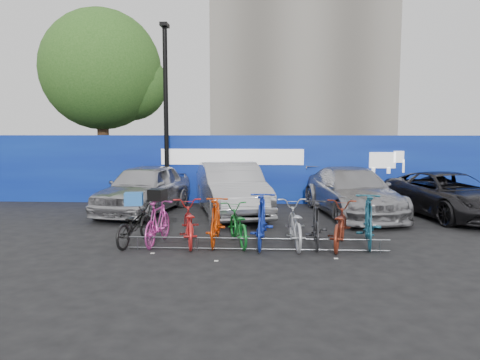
# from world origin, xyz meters

# --- Properties ---
(ground) EXTENTS (100.00, 100.00, 0.00)m
(ground) POSITION_xyz_m (0.00, 0.00, 0.00)
(ground) COLOR black
(ground) RESTS_ON ground
(hoarding) EXTENTS (22.00, 0.18, 2.40)m
(hoarding) POSITION_xyz_m (0.01, 6.00, 1.20)
(hoarding) COLOR navy
(hoarding) RESTS_ON ground
(tree) EXTENTS (5.40, 5.20, 7.80)m
(tree) POSITION_xyz_m (-6.77, 10.06, 5.07)
(tree) COLOR #382314
(tree) RESTS_ON ground
(lamppost) EXTENTS (0.25, 0.50, 6.11)m
(lamppost) POSITION_xyz_m (-3.20, 5.40, 3.27)
(lamppost) COLOR black
(lamppost) RESTS_ON ground
(bike_rack) EXTENTS (5.60, 0.03, 0.30)m
(bike_rack) POSITION_xyz_m (-0.00, -0.60, 0.16)
(bike_rack) COLOR #595B60
(bike_rack) RESTS_ON ground
(car_0) EXTENTS (2.56, 4.76, 1.54)m
(car_0) POSITION_xyz_m (-3.62, 3.93, 0.77)
(car_0) COLOR #AEAEB2
(car_0) RESTS_ON ground
(car_1) EXTENTS (2.79, 5.08, 1.59)m
(car_1) POSITION_xyz_m (-0.88, 3.71, 0.79)
(car_1) COLOR #AFB0B4
(car_1) RESTS_ON ground
(car_2) EXTENTS (2.85, 5.22, 1.43)m
(car_2) POSITION_xyz_m (2.82, 3.88, 0.72)
(car_2) COLOR #9C9CA0
(car_2) RESTS_ON ground
(car_3) EXTENTS (3.29, 5.15, 1.32)m
(car_3) POSITION_xyz_m (5.64, 3.72, 0.66)
(car_3) COLOR black
(car_3) RESTS_ON ground
(bike_0) EXTENTS (0.90, 1.79, 0.90)m
(bike_0) POSITION_xyz_m (-2.80, -0.12, 0.45)
(bike_0) COLOR black
(bike_0) RESTS_ON ground
(bike_1) EXTENTS (0.64, 1.71, 1.01)m
(bike_1) POSITION_xyz_m (-2.26, -0.10, 0.50)
(bike_1) COLOR #D03EA4
(bike_1) RESTS_ON ground
(bike_2) EXTENTS (1.01, 1.95, 0.98)m
(bike_2) POSITION_xyz_m (-1.57, -0.06, 0.49)
(bike_2) COLOR red
(bike_2) RESTS_ON ground
(bike_3) EXTENTS (0.50, 1.77, 1.07)m
(bike_3) POSITION_xyz_m (-0.95, -0.02, 0.53)
(bike_3) COLOR #CF3907
(bike_3) RESTS_ON ground
(bike_4) EXTENTS (1.03, 1.82, 0.91)m
(bike_4) POSITION_xyz_m (-0.46, -0.02, 0.45)
(bike_4) COLOR #127125
(bike_4) RESTS_ON ground
(bike_5) EXTENTS (0.66, 2.01, 1.19)m
(bike_5) POSITION_xyz_m (0.09, -0.14, 0.60)
(bike_5) COLOR #152DA0
(bike_5) RESTS_ON ground
(bike_6) EXTENTS (0.78, 1.94, 1.00)m
(bike_6) POSITION_xyz_m (0.82, -0.10, 0.50)
(bike_6) COLOR #B6B9BE
(bike_6) RESTS_ON ground
(bike_7) EXTENTS (0.58, 1.75, 1.03)m
(bike_7) POSITION_xyz_m (1.30, -0.09, 0.52)
(bike_7) COLOR #2A2A2D
(bike_7) RESTS_ON ground
(bike_8) EXTENTS (1.10, 1.99, 0.99)m
(bike_8) POSITION_xyz_m (1.80, -0.15, 0.50)
(bike_8) COLOR maroon
(bike_8) RESTS_ON ground
(bike_9) EXTENTS (0.84, 2.00, 1.16)m
(bike_9) POSITION_xyz_m (2.48, 0.04, 0.58)
(bike_9) COLOR #1B566E
(bike_9) RESTS_ON ground
(cargo_crate) EXTENTS (0.44, 0.36, 0.28)m
(cargo_crate) POSITION_xyz_m (-2.80, -0.12, 1.04)
(cargo_crate) COLOR blue
(cargo_crate) RESTS_ON bike_0
(cargo_topcase) EXTENTS (0.42, 0.40, 0.26)m
(cargo_topcase) POSITION_xyz_m (-2.26, -0.10, 1.14)
(cargo_topcase) COLOR black
(cargo_topcase) RESTS_ON bike_1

